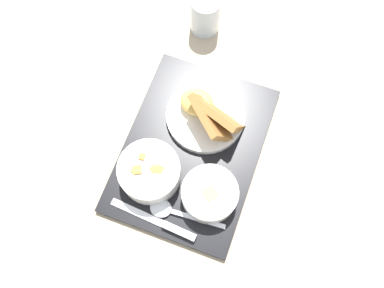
{
  "coord_description": "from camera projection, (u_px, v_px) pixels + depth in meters",
  "views": [
    {
      "loc": [
        -0.24,
        -0.1,
        0.84
      ],
      "look_at": [
        0.0,
        0.0,
        0.04
      ],
      "focal_mm": 38.0,
      "sensor_mm": 36.0,
      "label": 1
    }
  ],
  "objects": [
    {
      "name": "ground_plane",
      "position": [
        192.0,
        150.0,
        0.88
      ],
      "size": [
        4.0,
        4.0,
        0.0
      ],
      "primitive_type": "plane",
      "color": "tan"
    },
    {
      "name": "serving_tray",
      "position": [
        192.0,
        149.0,
        0.87
      ],
      "size": [
        0.4,
        0.29,
        0.01
      ],
      "color": "black",
      "rests_on": "ground_plane"
    },
    {
      "name": "bowl_salad",
      "position": [
        150.0,
        172.0,
        0.82
      ],
      "size": [
        0.13,
        0.13,
        0.06
      ],
      "color": "white",
      "rests_on": "serving_tray"
    },
    {
      "name": "bowl_soup",
      "position": [
        210.0,
        194.0,
        0.81
      ],
      "size": [
        0.11,
        0.11,
        0.05
      ],
      "color": "white",
      "rests_on": "serving_tray"
    },
    {
      "name": "plate_main",
      "position": [
        208.0,
        114.0,
        0.87
      ],
      "size": [
        0.17,
        0.17,
        0.1
      ],
      "color": "white",
      "rests_on": "serving_tray"
    },
    {
      "name": "knife",
      "position": [
        168.0,
        226.0,
        0.81
      ],
      "size": [
        0.02,
        0.19,
        0.01
      ],
      "rotation": [
        0.0,
        0.0,
        1.54
      ],
      "color": "silver",
      "rests_on": "serving_tray"
    },
    {
      "name": "spoon",
      "position": [
        172.0,
        211.0,
        0.82
      ],
      "size": [
        0.04,
        0.16,
        0.01
      ],
      "rotation": [
        0.0,
        0.0,
        1.67
      ],
      "color": "silver",
      "rests_on": "serving_tray"
    },
    {
      "name": "glass_water",
      "position": [
        205.0,
        16.0,
        0.94
      ],
      "size": [
        0.07,
        0.07,
        0.1
      ],
      "color": "silver",
      "rests_on": "ground_plane"
    }
  ]
}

